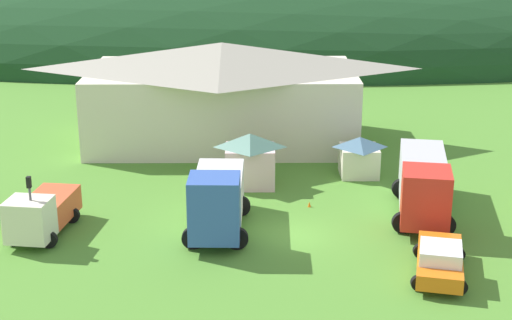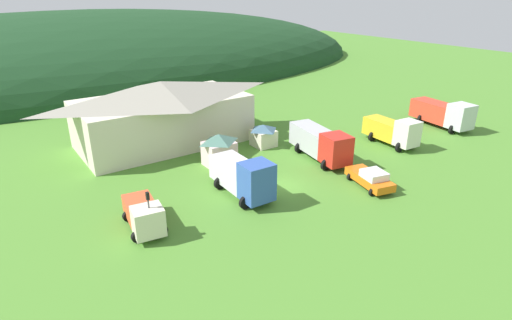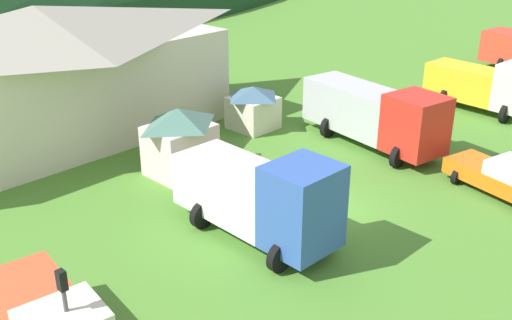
% 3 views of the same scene
% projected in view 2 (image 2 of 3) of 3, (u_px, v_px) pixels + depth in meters
% --- Properties ---
extents(ground_plane, '(200.00, 200.00, 0.00)m').
position_uv_depth(ground_plane, '(281.00, 186.00, 36.85)').
color(ground_plane, '#4C842D').
extents(forested_hill_backdrop, '(132.77, 60.00, 24.36)m').
position_uv_depth(forested_hill_backdrop, '(90.00, 73.00, 84.80)').
color(forested_hill_backdrop, '#193D1E').
rests_on(forested_hill_backdrop, ground).
extents(depot_building, '(19.48, 10.27, 7.02)m').
position_uv_depth(depot_building, '(163.00, 112.00, 45.62)').
color(depot_building, beige).
rests_on(depot_building, ground).
extents(play_shed_cream, '(2.46, 2.50, 2.45)m').
position_uv_depth(play_shed_cream, '(264.00, 135.00, 45.67)').
color(play_shed_cream, beige).
rests_on(play_shed_cream, ground).
extents(play_shed_pink, '(3.10, 2.57, 3.22)m').
position_uv_depth(play_shed_pink, '(219.00, 149.00, 40.63)').
color(play_shed_pink, beige).
rests_on(play_shed_pink, ground).
extents(light_truck_cream, '(2.98, 5.45, 2.43)m').
position_uv_depth(light_truck_cream, '(144.00, 215.00, 29.87)').
color(light_truck_cream, beige).
rests_on(light_truck_cream, ground).
extents(box_truck_blue, '(3.33, 7.02, 3.67)m').
position_uv_depth(box_truck_blue, '(244.00, 176.00, 34.51)').
color(box_truck_blue, '#3356AD').
rests_on(box_truck_blue, ground).
extents(crane_truck_red, '(4.02, 8.56, 3.40)m').
position_uv_depth(crane_truck_red, '(321.00, 142.00, 41.92)').
color(crane_truck_red, red).
rests_on(crane_truck_red, ground).
extents(heavy_rig_striped, '(3.29, 6.66, 3.28)m').
position_uv_depth(heavy_rig_striped, '(393.00, 131.00, 45.79)').
color(heavy_rig_striped, silver).
rests_on(heavy_rig_striped, ground).
extents(tow_truck_silver, '(3.97, 8.20, 3.49)m').
position_uv_depth(tow_truck_silver, '(443.00, 113.00, 51.63)').
color(tow_truck_silver, silver).
rests_on(tow_truck_silver, ground).
extents(service_pickup_orange, '(3.11, 5.20, 1.66)m').
position_uv_depth(service_pickup_orange, '(370.00, 178.00, 36.46)').
color(service_pickup_orange, orange).
rests_on(service_pickup_orange, ground).
extents(traffic_light_west, '(0.20, 0.32, 3.62)m').
position_uv_depth(traffic_light_west, '(149.00, 210.00, 28.42)').
color(traffic_light_west, '#4C4C51').
rests_on(traffic_light_west, ground).
extents(traffic_cone_near_pickup, '(0.36, 0.36, 0.62)m').
position_uv_depth(traffic_cone_near_pickup, '(267.00, 169.00, 40.39)').
color(traffic_cone_near_pickup, orange).
rests_on(traffic_cone_near_pickup, ground).
extents(traffic_cone_mid_row, '(0.36, 0.36, 0.54)m').
position_uv_depth(traffic_cone_mid_row, '(334.00, 167.00, 40.72)').
color(traffic_cone_mid_row, orange).
rests_on(traffic_cone_mid_row, ground).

